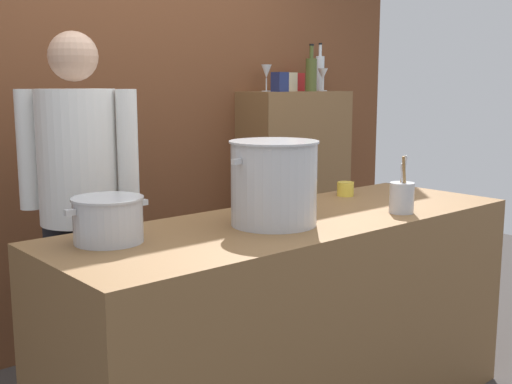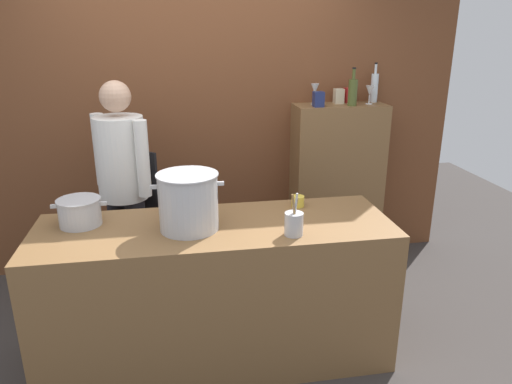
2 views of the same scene
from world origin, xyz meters
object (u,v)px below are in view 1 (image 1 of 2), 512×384
at_px(wine_glass_tall, 266,73).
at_px(wine_bottle_olive, 311,74).
at_px(spice_tin_red, 296,82).
at_px(spice_tin_navy, 280,82).
at_px(utensil_crock, 402,197).
at_px(stockpot_small, 108,220).
at_px(chef, 80,194).
at_px(wine_glass_short, 323,75).
at_px(wine_bottle_clear, 320,73).
at_px(butter_jar, 345,189).
at_px(stockpot_large, 274,183).
at_px(spice_tin_cream, 289,82).

bearing_deg(wine_glass_tall, wine_bottle_olive, -24.01).
bearing_deg(spice_tin_red, spice_tin_navy, -150.56).
bearing_deg(utensil_crock, stockpot_small, 163.45).
xyz_separation_m(chef, wine_glass_short, (1.96, 0.41, 0.53)).
bearing_deg(wine_bottle_clear, wine_glass_short, -128.36).
xyz_separation_m(butter_jar, wine_glass_short, (0.84, 0.95, 0.56)).
bearing_deg(wine_bottle_olive, stockpot_large, -140.15).
xyz_separation_m(butter_jar, wine_bottle_clear, (0.92, 1.06, 0.58)).
xyz_separation_m(spice_tin_navy, spice_tin_red, (0.32, 0.18, -0.00)).
xyz_separation_m(wine_glass_short, spice_tin_red, (-0.13, 0.12, -0.05)).
xyz_separation_m(stockpot_small, wine_glass_short, (2.16, 1.03, 0.52)).
height_order(butter_jar, wine_bottle_olive, wine_bottle_olive).
height_order(chef, wine_glass_short, chef).
xyz_separation_m(chef, spice_tin_red, (1.83, 0.53, 0.49)).
height_order(wine_glass_tall, spice_tin_navy, wine_glass_tall).
xyz_separation_m(stockpot_small, spice_tin_red, (2.03, 1.15, 0.47)).
distance_m(wine_glass_tall, spice_tin_red, 0.32).
bearing_deg(spice_tin_navy, wine_bottle_clear, 17.65).
height_order(chef, wine_bottle_clear, wine_bottle_clear).
xyz_separation_m(wine_bottle_clear, spice_tin_navy, (-0.54, -0.17, -0.06)).
relative_size(butter_jar, spice_tin_cream, 0.68).
relative_size(stockpot_small, butter_jar, 3.79).
height_order(chef, utensil_crock, chef).
distance_m(stockpot_small, spice_tin_red, 2.38).
bearing_deg(wine_glass_short, chef, -168.16).
distance_m(butter_jar, spice_tin_cream, 1.30).
bearing_deg(wine_bottle_clear, utensil_crock, -125.32).
bearing_deg(chef, wine_glass_tall, -117.89).
bearing_deg(butter_jar, wine_bottle_clear, 48.99).
bearing_deg(wine_bottle_olive, wine_glass_tall, 155.99).
distance_m(chef, utensil_crock, 1.39).
bearing_deg(chef, stockpot_small, 117.33).
bearing_deg(stockpot_large, chef, 118.59).
height_order(butter_jar, spice_tin_cream, spice_tin_cream).
xyz_separation_m(wine_bottle_olive, wine_glass_short, (0.17, 0.06, -0.01)).
bearing_deg(wine_glass_short, spice_tin_red, 137.70).
bearing_deg(wine_bottle_clear, spice_tin_navy, -162.35).
relative_size(spice_tin_cream, spice_tin_navy, 1.01).
distance_m(stockpot_small, wine_bottle_olive, 2.28).
distance_m(spice_tin_navy, spice_tin_red, 0.37).
relative_size(wine_bottle_clear, wine_bottle_olive, 1.08).
bearing_deg(butter_jar, wine_glass_tall, 69.01).
bearing_deg(spice_tin_red, chef, -163.91).
distance_m(stockpot_large, wine_glass_tall, 1.73).
xyz_separation_m(butter_jar, spice_tin_cream, (0.60, 1.03, 0.52)).
bearing_deg(stockpot_small, spice_tin_red, 29.55).
bearing_deg(wine_bottle_olive, wine_glass_short, 18.33).
xyz_separation_m(utensil_crock, butter_jar, (0.14, 0.43, -0.04)).
bearing_deg(wine_glass_short, butter_jar, -131.29).
bearing_deg(spice_tin_red, wine_bottle_clear, -3.10).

